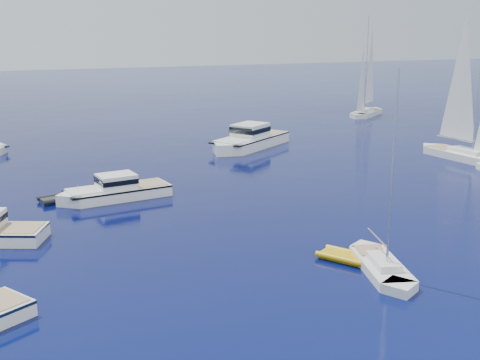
{
  "coord_description": "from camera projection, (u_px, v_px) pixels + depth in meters",
  "views": [
    {
      "loc": [
        -20.44,
        -16.09,
        14.02
      ],
      "look_at": [
        -1.94,
        27.32,
        2.2
      ],
      "focal_mm": 45.95,
      "sensor_mm": 36.0,
      "label": 1
    }
  ],
  "objects": [
    {
      "name": "sailboat_sails_r",
      "position": [
        462.0,
        159.0,
        66.9
      ],
      "size": [
        4.35,
        12.46,
        17.94
      ],
      "primitive_type": null,
      "rotation": [
        0.0,
        0.0,
        3.24
      ],
      "color": "white",
      "rests_on": "ground"
    },
    {
      "name": "tender_yellow",
      "position": [
        348.0,
        261.0,
        37.81
      ],
      "size": [
        3.81,
        4.38,
        0.95
      ],
      "primitive_type": null,
      "rotation": [
        0.0,
        0.0,
        0.55
      ],
      "color": "#CB9D0B",
      "rests_on": "ground"
    },
    {
      "name": "tender_grey_far",
      "position": [
        63.0,
        200.0,
        50.93
      ],
      "size": [
        4.37,
        3.02,
        0.95
      ],
      "primitive_type": null,
      "rotation": [
        0.0,
        0.0,
        1.81
      ],
      "color": "black",
      "rests_on": "ground"
    },
    {
      "name": "motor_cruiser_distant",
      "position": [
        249.0,
        148.0,
        73.18
      ],
      "size": [
        13.76,
        11.25,
        3.62
      ],
      "primitive_type": null,
      "rotation": [
        0.0,
        0.0,
        2.17
      ],
      "color": "white",
      "rests_on": "ground"
    },
    {
      "name": "motor_cruiser_centre",
      "position": [
        115.0,
        199.0,
        51.41
      ],
      "size": [
        10.5,
        4.38,
        2.67
      ],
      "primitive_type": null,
      "rotation": [
        0.0,
        0.0,
        1.7
      ],
      "color": "white",
      "rests_on": "ground"
    },
    {
      "name": "sailboat_sails_far",
      "position": [
        366.0,
        115.0,
        99.72
      ],
      "size": [
        10.62,
        9.01,
        16.35
      ],
      "primitive_type": null,
      "rotation": [
        0.0,
        0.0,
        2.22
      ],
      "color": "silver",
      "rests_on": "ground"
    },
    {
      "name": "sailboat_fore",
      "position": [
        381.0,
        271.0,
        36.18
      ],
      "size": [
        4.51,
        8.7,
        12.38
      ],
      "primitive_type": null,
      "rotation": [
        0.0,
        0.0,
        2.85
      ],
      "color": "silver",
      "rests_on": "ground"
    }
  ]
}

